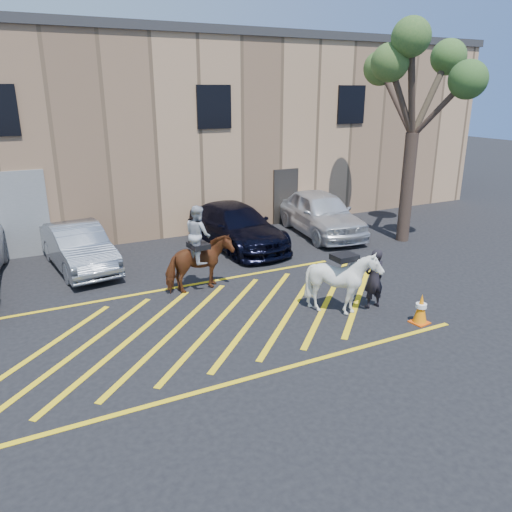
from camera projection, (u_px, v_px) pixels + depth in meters
name	position (u px, v px, depth m)	size (l,w,h in m)	color
ground	(213.00, 317.00, 11.98)	(90.00, 90.00, 0.00)	black
car_silver_sedan	(79.00, 247.00, 15.04)	(1.43, 4.10, 1.35)	gray
car_blue_suv	(236.00, 226.00, 17.21)	(1.99, 4.90, 1.42)	black
car_white_suv	(321.00, 213.00, 18.65)	(1.90, 4.73, 1.61)	silver
handler	(374.00, 279.00, 12.30)	(0.56, 0.36, 1.52)	black
warehouse	(103.00, 128.00, 20.97)	(32.42, 10.20, 7.30)	tan
hatching_zone	(217.00, 322.00, 11.72)	(12.60, 5.12, 0.01)	yellow
mounted_bay	(199.00, 257.00, 13.27)	(1.85, 0.96, 2.36)	maroon
saddled_white	(343.00, 282.00, 11.97)	(1.34, 1.50, 1.61)	silver
traffic_cone	(421.00, 309.00, 11.57)	(0.43, 0.43, 0.73)	#F24F09
tree	(418.00, 73.00, 16.29)	(3.99, 4.37, 7.31)	#423328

